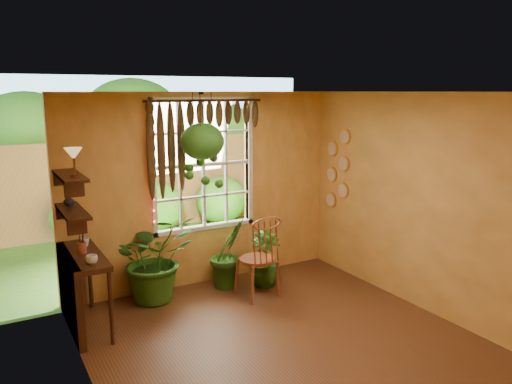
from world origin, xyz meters
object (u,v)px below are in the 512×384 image
potted_plant_left (155,258)px  potted_plant_mid (228,253)px  counter_ledge (75,284)px  windsor_chair (259,270)px  hanging_basket (202,148)px

potted_plant_left → potted_plant_mid: (1.04, -0.06, -0.09)m
counter_ledge → windsor_chair: 2.31m
windsor_chair → hanging_basket: hanging_basket is taller
counter_ledge → potted_plant_mid: bearing=8.5°
windsor_chair → hanging_basket: (-0.56, 0.50, 1.61)m
windsor_chair → potted_plant_left: windsor_chair is taller
counter_ledge → potted_plant_left: 1.13m
potted_plant_left → potted_plant_mid: potted_plant_left is taller
hanging_basket → potted_plant_mid: bearing=3.2°
counter_ledge → hanging_basket: (1.74, 0.29, 1.43)m
potted_plant_left → hanging_basket: 1.56m
counter_ledge → hanging_basket: bearing=9.6°
counter_ledge → hanging_basket: size_ratio=0.95×
potted_plant_left → hanging_basket: hanging_basket is taller
potted_plant_left → hanging_basket: size_ratio=0.91×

